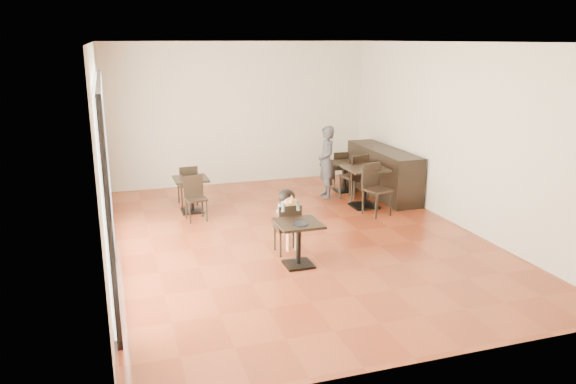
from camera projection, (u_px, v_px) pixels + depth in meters
name	position (u px, v px, depth m)	size (l,w,h in m)	color
floor	(295.00, 237.00, 9.49)	(6.00, 8.00, 0.01)	maroon
ceiling	(296.00, 42.00, 8.65)	(6.00, 8.00, 0.01)	silver
wall_back	(239.00, 114.00, 12.74)	(6.00, 0.01, 3.20)	beige
wall_front	(429.00, 216.00, 5.40)	(6.00, 0.01, 3.20)	beige
wall_left	(101.00, 156.00, 8.18)	(0.01, 8.00, 3.20)	beige
wall_right	(456.00, 135.00, 9.96)	(0.01, 8.00, 3.20)	beige
storefront_window	(105.00, 177.00, 7.78)	(0.04, 4.50, 2.60)	white
child_table	(298.00, 244.00, 8.23)	(0.64, 0.64, 0.67)	black
child_chair	(287.00, 228.00, 8.72)	(0.36, 0.36, 0.81)	black
child	(287.00, 222.00, 8.69)	(0.36, 0.51, 1.02)	slate
plate	(301.00, 224.00, 8.05)	(0.23, 0.23, 0.01)	black
pizza_slice	(291.00, 202.00, 8.42)	(0.24, 0.18, 0.05)	#D3BE6B
adult_patron	(326.00, 162.00, 11.74)	(0.55, 0.36, 1.51)	#38373C
cafe_table_mid	(365.00, 187.00, 11.12)	(0.77, 0.77, 0.81)	black
cafe_table_left	(192.00, 195.00, 10.82)	(0.64, 0.64, 0.67)	black
cafe_table_back	(345.00, 177.00, 12.29)	(0.62, 0.62, 0.66)	black
chair_mid_a	(353.00, 177.00, 11.60)	(0.44, 0.44, 0.98)	black
chair_mid_b	(377.00, 190.00, 10.59)	(0.44, 0.44, 0.98)	black
chair_left_a	(187.00, 185.00, 11.31)	(0.36, 0.36, 0.81)	black
chair_left_b	(196.00, 199.00, 10.30)	(0.36, 0.36, 0.81)	black
chair_back_a	(339.00, 168.00, 12.81)	(0.36, 0.36, 0.79)	black
chair_back_b	(359.00, 179.00, 11.80)	(0.36, 0.36, 0.79)	black
service_counter	(383.00, 172.00, 11.98)	(0.60, 2.40, 1.00)	black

